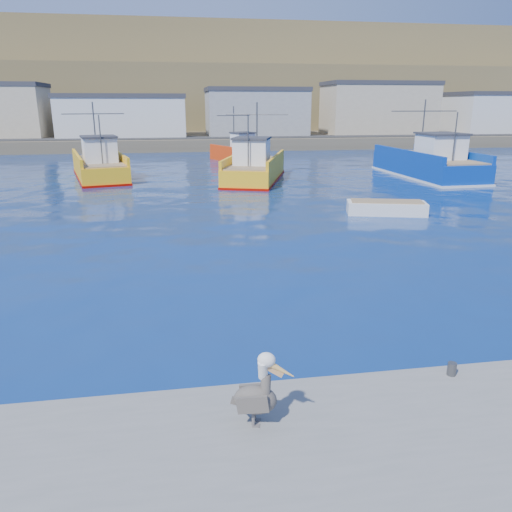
{
  "coord_description": "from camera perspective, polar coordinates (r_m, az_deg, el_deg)",
  "views": [
    {
      "loc": [
        -2.94,
        -12.5,
        6.34
      ],
      "look_at": [
        -0.34,
        3.43,
        1.4
      ],
      "focal_mm": 35.0,
      "sensor_mm": 36.0,
      "label": 1
    }
  ],
  "objects": [
    {
      "name": "ground",
      "position": [
        14.32,
        3.58,
        -9.3
      ],
      "size": [
        260.0,
        260.0,
        0.0
      ],
      "primitive_type": "plane",
      "color": "navy",
      "rests_on": "ground"
    },
    {
      "name": "boat_orange",
      "position": [
        57.95,
        -1.99,
        11.75
      ],
      "size": [
        5.87,
        8.62,
        6.05
      ],
      "color": "red",
      "rests_on": "ground"
    },
    {
      "name": "skiff_mid",
      "position": [
        30.88,
        14.66,
        5.23
      ],
      "size": [
        4.85,
        2.74,
        1.0
      ],
      "color": "silver",
      "rests_on": "ground"
    },
    {
      "name": "pelican",
      "position": [
        9.68,
        0.19,
        -15.46
      ],
      "size": [
        1.21,
        0.7,
        1.5
      ],
      "color": "#595451",
      "rests_on": "dock"
    },
    {
      "name": "trawler_blue",
      "position": [
        48.09,
        19.13,
        9.91
      ],
      "size": [
        6.38,
        13.42,
        6.77
      ],
      "color": "#08359A",
      "rests_on": "ground"
    },
    {
      "name": "trawler_yellow_b",
      "position": [
        43.26,
        -0.18,
        9.99
      ],
      "size": [
        7.27,
        12.0,
        6.52
      ],
      "color": "yellow",
      "rests_on": "ground"
    },
    {
      "name": "far_shore",
      "position": [
        121.76,
        -8.3,
        18.1
      ],
      "size": [
        200.0,
        81.0,
        24.0
      ],
      "color": "brown",
      "rests_on": "ground"
    },
    {
      "name": "dock_bollards",
      "position": [
        11.3,
        10.61,
        -13.55
      ],
      "size": [
        36.2,
        0.2,
        0.3
      ],
      "color": "#4C4C4C",
      "rests_on": "dock"
    },
    {
      "name": "trawler_yellow_a",
      "position": [
        46.79,
        -17.45,
        9.77
      ],
      "size": [
        6.39,
        12.14,
        6.55
      ],
      "color": "yellow",
      "rests_on": "ground"
    }
  ]
}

